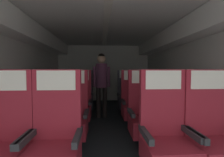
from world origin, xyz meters
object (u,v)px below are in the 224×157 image
(seat_a_left_window, at_px, (3,143))
(seat_c_right_aisle, at_px, (157,104))
(seat_b_left_aisle, at_px, (71,117))
(flight_attendant, at_px, (102,78))
(seat_b_right_aisle, at_px, (175,114))
(seat_a_right_aisle, at_px, (212,137))
(seat_a_left_aisle, at_px, (55,141))
(seat_d_left_aisle, at_px, (83,98))
(seat_c_left_window, at_px, (54,105))
(seat_c_right_window, at_px, (134,104))
(seat_d_left_window, at_px, (64,98))
(seat_d_right_aisle, at_px, (146,97))
(seat_b_right_window, at_px, (145,115))
(seat_d_right_window, at_px, (127,97))
(seat_b_left_window, at_px, (38,117))
(seat_a_right_window, at_px, (166,137))
(seat_c_left_aisle, at_px, (79,105))

(seat_a_left_window, xyz_separation_m, seat_c_right_aisle, (2.09, 1.72, 0.00))
(seat_b_left_aisle, distance_m, flight_attendant, 1.83)
(seat_b_right_aisle, bearing_deg, flight_attendant, 124.02)
(seat_a_right_aisle, bearing_deg, seat_a_left_aisle, 179.84)
(seat_a_right_aisle, xyz_separation_m, flight_attendant, (-1.13, 2.57, 0.49))
(seat_a_left_aisle, distance_m, seat_d_left_aisle, 2.59)
(seat_c_left_window, distance_m, seat_c_right_window, 1.60)
(seat_d_left_window, xyz_separation_m, seat_d_right_aisle, (2.08, -0.00, 0.00))
(seat_a_left_aisle, bearing_deg, seat_b_right_window, 37.25)
(seat_d_right_window, bearing_deg, seat_c_left_window, -151.55)
(seat_a_left_window, distance_m, seat_b_left_aisle, 0.99)
(seat_d_right_aisle, xyz_separation_m, flight_attendant, (-1.13, -0.00, 0.49))
(seat_b_left_window, bearing_deg, seat_b_right_aisle, 0.61)
(seat_c_left_window, relative_size, seat_c_right_window, 1.00)
(seat_c_right_aisle, bearing_deg, seat_a_right_window, -106.19)
(seat_b_left_window, height_order, seat_b_right_window, same)
(seat_d_left_window, xyz_separation_m, seat_d_left_aisle, (0.47, 0.02, 0.00))
(seat_a_right_aisle, height_order, seat_c_left_window, same)
(seat_a_left_aisle, relative_size, seat_c_right_window, 1.00)
(seat_a_right_window, bearing_deg, flight_attendant, 104.32)
(seat_c_left_aisle, bearing_deg, seat_d_left_aisle, 90.62)
(seat_a_right_window, height_order, seat_c_left_window, same)
(seat_c_left_aisle, distance_m, seat_d_right_window, 1.41)
(seat_b_left_aisle, bearing_deg, seat_a_left_window, -119.73)
(seat_c_left_window, bearing_deg, seat_b_right_aisle, -22.00)
(seat_c_right_aisle, distance_m, seat_d_right_aisle, 0.85)
(seat_c_left_window, height_order, seat_d_right_aisle, same)
(seat_c_left_window, xyz_separation_m, flight_attendant, (0.95, 0.84, 0.49))
(seat_a_right_window, bearing_deg, seat_c_right_window, 89.79)
(seat_b_right_aisle, bearing_deg, seat_a_right_aisle, -90.33)
(seat_b_right_aisle, relative_size, flight_attendant, 0.74)
(seat_a_right_window, bearing_deg, seat_c_left_window, 133.14)
(seat_d_right_aisle, bearing_deg, seat_c_right_window, -119.63)
(seat_a_left_aisle, height_order, seat_c_left_window, same)
(seat_a_left_aisle, height_order, seat_c_right_window, same)
(flight_attendant, bearing_deg, seat_b_right_window, -61.06)
(seat_c_left_aisle, height_order, seat_d_right_aisle, same)
(seat_b_left_aisle, relative_size, seat_d_left_window, 1.00)
(seat_a_right_aisle, distance_m, seat_b_right_aisle, 0.88)
(seat_a_right_aisle, xyz_separation_m, seat_b_right_aisle, (0.01, 0.88, 0.00))
(seat_d_left_window, bearing_deg, seat_a_right_aisle, -51.06)
(seat_b_right_aisle, xyz_separation_m, seat_c_left_aisle, (-1.60, 0.85, 0.00))
(seat_c_right_aisle, bearing_deg, seat_c_left_aisle, 179.73)
(seat_d_left_window, relative_size, flight_attendant, 0.74)
(flight_attendant, bearing_deg, seat_a_left_aisle, -92.34)
(seat_d_right_window, bearing_deg, seat_b_left_aisle, -122.89)
(seat_a_right_aisle, xyz_separation_m, seat_d_right_aisle, (-0.00, 2.57, 0.00))
(seat_a_right_window, bearing_deg, seat_b_left_aisle, 142.75)
(seat_c_right_aisle, height_order, seat_d_right_aisle, same)
(seat_a_left_window, distance_m, seat_b_right_aisle, 2.26)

